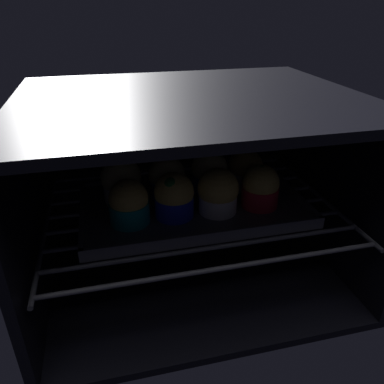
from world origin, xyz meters
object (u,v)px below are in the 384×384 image
(muffin_row0_col0, at_px, (129,203))
(muffin_row0_col3, at_px, (260,187))
(muffin_row0_col2, at_px, (218,192))
(muffin_row1_col0, at_px, (121,181))
(muffin_row1_col3, at_px, (245,171))
(baking_tray, at_px, (192,205))
(muffin_row1_col1, at_px, (167,179))
(muffin_row0_col1, at_px, (174,196))
(muffin_row1_col2, at_px, (209,172))

(muffin_row0_col0, bearing_deg, muffin_row0_col3, 0.66)
(muffin_row0_col0, relative_size, muffin_row0_col2, 0.95)
(muffin_row1_col0, height_order, muffin_row1_col3, muffin_row1_col0)
(baking_tray, bearing_deg, muffin_row1_col1, 135.56)
(muffin_row0_col1, relative_size, muffin_row1_col2, 0.90)
(muffin_row0_col3, distance_m, muffin_row1_col1, 0.18)
(muffin_row0_col3, distance_m, muffin_row1_col2, 0.11)
(muffin_row0_col0, distance_m, muffin_row0_col3, 0.24)
(muffin_row0_col1, bearing_deg, baking_tray, 42.30)
(muffin_row0_col0, relative_size, muffin_row1_col0, 0.91)
(muffin_row0_col3, xyz_separation_m, muffin_row1_col3, (0.00, 0.08, -0.00))
(baking_tray, distance_m, muffin_row0_col0, 0.13)
(muffin_row0_col1, bearing_deg, muffin_row0_col3, -0.05)
(muffin_row1_col0, xyz_separation_m, muffin_row1_col3, (0.25, -0.00, -0.01))
(muffin_row0_col0, distance_m, muffin_row1_col1, 0.11)
(muffin_row0_col0, relative_size, muffin_row1_col2, 0.87)
(muffin_row0_col3, relative_size, muffin_row1_col3, 1.01)
(muffin_row0_col2, bearing_deg, muffin_row1_col0, 153.46)
(muffin_row0_col3, bearing_deg, muffin_row0_col2, -178.10)
(muffin_row0_col3, xyz_separation_m, muffin_row1_col1, (-0.16, 0.08, -0.00))
(baking_tray, relative_size, muffin_row1_col3, 5.12)
(muffin_row1_col2, bearing_deg, muffin_row1_col0, 179.70)
(muffin_row0_col1, xyz_separation_m, muffin_row1_col0, (-0.09, 0.08, 0.00))
(muffin_row0_col1, bearing_deg, muffin_row0_col0, -177.89)
(muffin_row0_col3, height_order, muffin_row1_col3, same)
(muffin_row0_col0, distance_m, muffin_row1_col3, 0.26)
(muffin_row1_col1, relative_size, muffin_row1_col3, 1.01)
(muffin_row0_col2, distance_m, muffin_row1_col0, 0.19)
(baking_tray, relative_size, muffin_row0_col0, 5.19)
(muffin_row0_col0, distance_m, muffin_row1_col0, 0.08)
(muffin_row1_col0, bearing_deg, muffin_row1_col1, -1.39)
(baking_tray, distance_m, muffin_row1_col3, 0.13)
(muffin_row0_col0, height_order, muffin_row1_col2, muffin_row1_col2)
(muffin_row0_col0, xyz_separation_m, muffin_row1_col0, (-0.01, 0.08, 0.00))
(muffin_row1_col1, relative_size, muffin_row1_col2, 0.89)
(baking_tray, relative_size, muffin_row0_col1, 5.01)
(muffin_row0_col2, relative_size, muffin_row1_col1, 1.03)
(muffin_row0_col3, relative_size, muffin_row1_col1, 1.00)
(muffin_row0_col3, bearing_deg, muffin_row1_col0, 162.17)
(baking_tray, height_order, muffin_row0_col3, muffin_row0_col3)
(muffin_row0_col2, bearing_deg, muffin_row1_col2, 84.75)
(muffin_row1_col0, height_order, muffin_row1_col2, muffin_row1_col2)
(muffin_row0_col3, xyz_separation_m, muffin_row1_col0, (-0.25, 0.08, 0.00))
(muffin_row0_col2, height_order, muffin_row1_col2, muffin_row1_col2)
(baking_tray, distance_m, muffin_row1_col0, 0.14)
(muffin_row0_col0, bearing_deg, muffin_row0_col2, 0.01)
(muffin_row0_col1, distance_m, muffin_row0_col3, 0.16)
(muffin_row0_col1, relative_size, muffin_row1_col3, 1.02)
(muffin_row0_col2, relative_size, muffin_row1_col2, 0.92)
(muffin_row0_col3, bearing_deg, baking_tray, 162.45)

